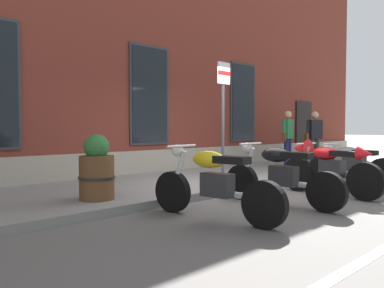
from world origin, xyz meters
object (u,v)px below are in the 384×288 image
motorcycle_red_sport (326,165)px  motorcycle_grey_naked (351,165)px  motorcycle_yellow_naked (213,184)px  pedestrian_striped_shirt (288,135)px  pedestrian_dark_jacket (315,135)px  parking_sign (223,105)px  motorcycle_black_naked (280,175)px  barrel_planter (97,171)px

motorcycle_red_sport → motorcycle_grey_naked: motorcycle_red_sport is taller
motorcycle_yellow_naked → pedestrian_striped_shirt: 6.78m
pedestrian_dark_jacket → parking_sign: (-4.78, -0.54, 0.70)m
motorcycle_black_naked → parking_sign: (0.57, 1.73, 1.25)m
pedestrian_dark_jacket → parking_sign: size_ratio=0.65×
motorcycle_red_sport → pedestrian_striped_shirt: pedestrian_striped_shirt is taller
motorcycle_black_naked → parking_sign: parking_sign is taller
pedestrian_dark_jacket → barrel_planter: size_ratio=1.59×
motorcycle_yellow_naked → parking_sign: (2.06, 1.64, 1.25)m
motorcycle_red_sport → pedestrian_striped_shirt: bearing=41.3°
motorcycle_yellow_naked → pedestrian_dark_jacket: bearing=17.6°
motorcycle_grey_naked → pedestrian_dark_jacket: pedestrian_dark_jacket is taller
motorcycle_black_naked → motorcycle_red_sport: (1.45, -0.08, 0.07)m
pedestrian_dark_jacket → pedestrian_striped_shirt: bearing=141.0°
motorcycle_grey_naked → barrel_planter: 5.37m
motorcycle_yellow_naked → motorcycle_grey_naked: size_ratio=1.06×
motorcycle_black_naked → barrel_planter: barrel_planter is taller
motorcycle_black_naked → barrel_planter: 2.94m
motorcycle_red_sport → parking_sign: (-0.87, 1.80, 1.18)m
barrel_planter → motorcycle_yellow_naked: bearing=-67.2°
motorcycle_red_sport → motorcycle_grey_naked: 1.35m
parking_sign → barrel_planter: (-2.82, 0.16, -1.15)m
motorcycle_grey_naked → parking_sign: 3.07m
motorcycle_red_sport → pedestrian_dark_jacket: bearing=30.9°
pedestrian_dark_jacket → motorcycle_red_sport: bearing=-149.1°
motorcycle_red_sport → motorcycle_yellow_naked: bearing=176.7°
motorcycle_grey_naked → barrel_planter: bearing=159.8°
pedestrian_dark_jacket → parking_sign: parking_sign is taller
pedestrian_striped_shirt → parking_sign: 4.32m
motorcycle_yellow_naked → parking_sign: size_ratio=0.86×
barrel_planter → motorcycle_black_naked: bearing=-40.1°
motorcycle_grey_naked → pedestrian_dark_jacket: bearing=41.1°
pedestrian_dark_jacket → barrel_planter: pedestrian_dark_jacket is taller
motorcycle_yellow_naked → motorcycle_black_naked: (1.49, -0.09, -0.00)m
parking_sign → motorcycle_black_naked: bearing=-108.4°
motorcycle_red_sport → pedestrian_dark_jacket: (3.91, 2.34, 0.48)m
motorcycle_grey_naked → parking_sign: (-2.22, 1.69, 1.27)m
motorcycle_red_sport → pedestrian_dark_jacket: size_ratio=1.25×
motorcycle_grey_naked → parking_sign: bearing=142.6°
motorcycle_red_sport → pedestrian_striped_shirt: size_ratio=1.24×
motorcycle_yellow_naked → pedestrian_dark_jacket: 7.20m
parking_sign → motorcycle_yellow_naked: bearing=-141.6°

